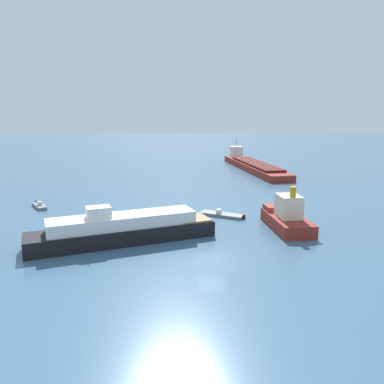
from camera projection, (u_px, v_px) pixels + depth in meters
name	position (u px, v px, depth m)	size (l,w,h in m)	color
ground_plane	(212.00, 259.00, 36.15)	(400.00, 400.00, 0.00)	#3D607F
small_motorboat	(39.00, 206.00, 55.19)	(3.09, 4.16, 0.93)	slate
white_riverboat	(123.00, 229.00, 40.63)	(19.83, 9.92, 5.44)	black
fishing_skiff	(222.00, 215.00, 50.76)	(5.89, 4.49, 0.87)	slate
cargo_barge	(253.00, 165.00, 90.85)	(8.80, 34.52, 5.99)	maroon
tugboat	(287.00, 217.00, 45.27)	(4.16, 9.17, 5.28)	maroon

